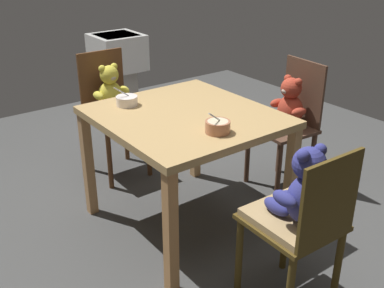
# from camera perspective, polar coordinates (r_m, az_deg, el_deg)

# --- Properties ---
(ground_plane) EXTENTS (5.20, 5.20, 0.04)m
(ground_plane) POSITION_cam_1_polar(r_m,az_deg,el_deg) (3.04, -0.76, -9.82)
(ground_plane) COLOR #424342
(dining_table) EXTENTS (1.01, 0.94, 0.75)m
(dining_table) POSITION_cam_1_polar(r_m,az_deg,el_deg) (2.72, -0.84, 1.99)
(dining_table) COLOR tan
(dining_table) RESTS_ON ground_plane
(teddy_chair_far_center) EXTENTS (0.43, 0.40, 0.92)m
(teddy_chair_far_center) POSITION_cam_1_polar(r_m,az_deg,el_deg) (3.29, 11.83, 3.75)
(teddy_chair_far_center) COLOR #4F3426
(teddy_chair_far_center) RESTS_ON ground_plane
(teddy_chair_near_left) EXTENTS (0.41, 0.39, 0.92)m
(teddy_chair_near_left) POSITION_cam_1_polar(r_m,az_deg,el_deg) (3.47, -9.81, 4.98)
(teddy_chair_near_left) COLOR #54331C
(teddy_chair_near_left) RESTS_ON ground_plane
(teddy_chair_near_right) EXTENTS (0.42, 0.40, 0.88)m
(teddy_chair_near_right) POSITION_cam_1_polar(r_m,az_deg,el_deg) (2.17, 13.31, -7.43)
(teddy_chair_near_right) COLOR #4C3A15
(teddy_chair_near_right) RESTS_ON ground_plane
(porridge_bowl_white_near_left) EXTENTS (0.13, 0.14, 0.12)m
(porridge_bowl_white_near_left) POSITION_cam_1_polar(r_m,az_deg,el_deg) (2.84, -8.04, 5.34)
(porridge_bowl_white_near_left) COLOR white
(porridge_bowl_white_near_left) RESTS_ON dining_table
(porridge_bowl_terracotta_near_right) EXTENTS (0.13, 0.14, 0.13)m
(porridge_bowl_terracotta_near_right) POSITION_cam_1_polar(r_m,az_deg,el_deg) (2.42, 3.19, 2.18)
(porridge_bowl_terracotta_near_right) COLOR #B47250
(porridge_bowl_terracotta_near_right) RESTS_ON dining_table
(sink_basin) EXTENTS (0.46, 0.46, 0.80)m
(sink_basin) POSITION_cam_1_polar(r_m,az_deg,el_deg) (4.76, -9.11, 9.92)
(sink_basin) COLOR #B7B2A8
(sink_basin) RESTS_ON ground_plane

